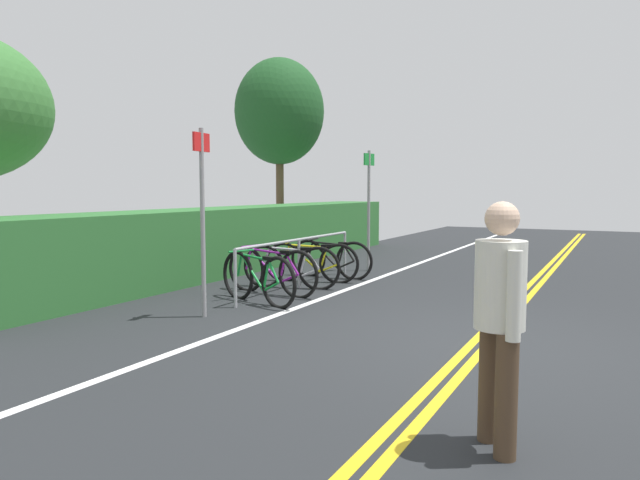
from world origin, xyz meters
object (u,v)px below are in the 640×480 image
object	(u,v)px
tree_mid	(279,112)
bike_rack	(299,251)
bicycle_1	(271,271)
pedestrian	(500,310)
sign_post_far	(369,199)
bicycle_0	(257,278)
bicycle_2	(291,267)
bicycle_4	(331,259)
bicycle_3	(311,262)
sign_post_near	(202,205)

from	to	relation	value
tree_mid	bike_rack	bearing A→B (deg)	-145.54
bicycle_1	pedestrian	bearing A→B (deg)	-133.34
pedestrian	sign_post_far	world-z (taller)	sign_post_far
bicycle_0	bicycle_2	xyz separation A→B (m)	(1.35, 0.22, -0.01)
bicycle_1	bicycle_4	bearing A→B (deg)	-2.24
bike_rack	bicycle_3	size ratio (longest dim) A/B	2.15
sign_post_near	sign_post_far	xyz separation A→B (m)	(5.01, -0.22, -0.00)
bicycle_3	sign_post_far	bearing A→B (deg)	-11.10
bicycle_3	pedestrian	xyz separation A→B (m)	(-5.41, -4.30, 0.56)
sign_post_near	bike_rack	bearing A→B (deg)	-0.28
sign_post_far	bicycle_2	bearing A→B (deg)	172.23
bicycle_1	sign_post_far	world-z (taller)	sign_post_far
bicycle_0	tree_mid	xyz separation A→B (m)	(6.55, 3.63, 3.39)
bike_rack	bicycle_3	xyz separation A→B (m)	(0.70, 0.14, -0.28)
bicycle_1	sign_post_near	bearing A→B (deg)	-176.47
bicycle_2	sign_post_near	size ratio (longest dim) A/B	0.70
bicycle_3	pedestrian	size ratio (longest dim) A/B	1.07
bicycle_0	bicycle_3	world-z (taller)	bicycle_0
bicycle_1	pedestrian	world-z (taller)	pedestrian
bicycle_2	sign_post_far	xyz separation A→B (m)	(2.54, -0.35, 1.10)
pedestrian	sign_post_near	world-z (taller)	sign_post_near
bicycle_1	tree_mid	bearing A→B (deg)	30.38
bike_rack	tree_mid	distance (m)	7.01
bicycle_2	tree_mid	bearing A→B (deg)	33.28
bike_rack	bicycle_4	distance (m)	1.34
bike_rack	sign_post_near	distance (m)	2.63
pedestrian	bicycle_0	bearing A→B (deg)	50.75
bicycle_1	sign_post_near	xyz separation A→B (m)	(-1.83, -0.11, 1.10)
bicycle_3	sign_post_near	distance (m)	3.39
bicycle_0	sign_post_near	xyz separation A→B (m)	(-1.12, 0.09, 1.10)
bike_rack	tree_mid	world-z (taller)	tree_mid
bicycle_1	tree_mid	distance (m)	7.57
bike_rack	sign_post_far	size ratio (longest dim) A/B	1.50
bicycle_1	bicycle_2	bearing A→B (deg)	0.97
bicycle_3	sign_post_far	distance (m)	2.15
bike_rack	bicycle_0	xyz separation A→B (m)	(-1.38, -0.08, -0.27)
bicycle_2	sign_post_near	xyz separation A→B (m)	(-2.47, -0.12, 1.11)
bike_rack	bicycle_2	world-z (taller)	bike_rack
bicycle_0	pedestrian	distance (m)	5.29
bicycle_0	bicycle_3	distance (m)	2.10
bicycle_2	sign_post_far	size ratio (longest dim) A/B	0.70
bike_rack	tree_mid	bearing A→B (deg)	34.46
bicycle_2	bicycle_3	distance (m)	0.73
bicycle_4	bicycle_2	bearing A→B (deg)	176.22
bicycle_1	sign_post_far	xyz separation A→B (m)	(3.18, -0.34, 1.09)
bicycle_4	sign_post_near	bearing A→B (deg)	-179.47
bicycle_1	bicycle_3	xyz separation A→B (m)	(1.37, 0.02, -0.02)
bike_rack	tree_mid	size ratio (longest dim) A/B	0.71
pedestrian	sign_post_near	size ratio (longest dim) A/B	0.65
pedestrian	sign_post_far	xyz separation A→B (m)	(7.22, 3.94, 0.55)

